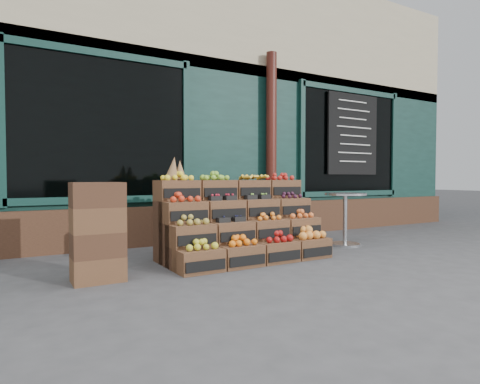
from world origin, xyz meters
TOP-DOWN VIEW (x-y plane):
  - ground at (0.00, 0.00)m, footprint 60.00×60.00m
  - shop_facade at (0.00, 5.11)m, footprint 12.00×6.24m
  - crate_display at (-0.21, 0.69)m, footprint 2.08×1.04m
  - spare_crates at (-2.01, 0.37)m, footprint 0.50×0.35m
  - bistro_table at (1.66, 0.73)m, footprint 0.64×0.64m
  - shopkeeper at (-1.24, 2.63)m, footprint 0.78×0.62m

SIDE VIEW (x-z plane):
  - ground at x=0.00m, z-range 0.00..0.00m
  - crate_display at x=-0.21m, z-range -0.25..1.04m
  - spare_crates at x=-2.01m, z-range 0.00..0.99m
  - bistro_table at x=1.66m, z-range 0.10..0.90m
  - shopkeeper at x=-1.24m, z-range 0.00..1.85m
  - shop_facade at x=0.00m, z-range 0.00..4.80m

